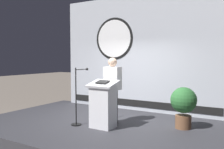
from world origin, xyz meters
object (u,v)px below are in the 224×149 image
object	(u,v)px
podium	(103,105)
potted_plant	(184,104)
speaker_person	(113,90)
microphone_stand	(78,105)

from	to	relation	value
podium	potted_plant	size ratio (longest dim) A/B	1.16
podium	speaker_person	bearing A→B (deg)	93.90
microphone_stand	speaker_person	bearing A→B (deg)	41.57
speaker_person	microphone_stand	size ratio (longest dim) A/B	1.17
speaker_person	potted_plant	world-z (taller)	speaker_person
speaker_person	potted_plant	bearing A→B (deg)	14.26
speaker_person	potted_plant	distance (m)	1.70
microphone_stand	potted_plant	size ratio (longest dim) A/B	1.46
microphone_stand	potted_plant	bearing A→B (deg)	23.36
speaker_person	microphone_stand	xyz separation A→B (m)	(-0.64, -0.57, -0.34)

